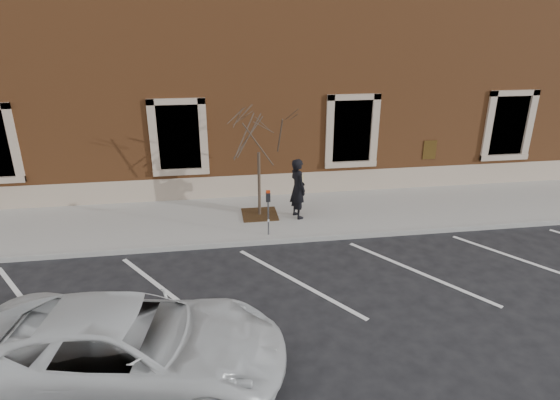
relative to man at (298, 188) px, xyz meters
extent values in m
plane|color=#28282B|center=(-0.69, -1.44, -1.12)|extent=(120.00, 120.00, 0.00)
cube|color=#A29E98|center=(-0.69, 0.31, -1.05)|extent=(40.00, 3.50, 0.15)
cube|color=#9E9E99|center=(-0.69, -1.49, -1.05)|extent=(40.00, 0.12, 0.15)
cube|color=brown|center=(-0.69, 6.31, 2.88)|extent=(40.00, 8.50, 8.00)
cube|color=tan|center=(-0.69, 2.09, -0.57)|extent=(40.00, 0.06, 0.80)
cube|color=black|center=(-3.69, 2.21, 1.28)|extent=(1.40, 0.30, 2.20)
cube|color=tan|center=(-3.69, 2.04, 0.08)|extent=(1.90, 0.20, 0.20)
cube|color=black|center=(2.31, 2.21, 1.28)|extent=(1.40, 0.30, 2.20)
cube|color=tan|center=(2.31, 2.04, 0.08)|extent=(1.90, 0.20, 0.20)
cube|color=black|center=(8.31, 2.21, 1.28)|extent=(1.40, 0.30, 2.20)
cube|color=tan|center=(8.31, 2.04, 0.08)|extent=(1.90, 0.20, 0.20)
imported|color=black|center=(0.00, 0.00, 0.00)|extent=(0.66, 0.82, 1.94)
cylinder|color=#595B60|center=(-1.09, -1.17, -0.44)|extent=(0.05, 0.05, 1.05)
cube|color=black|center=(-1.09, -1.17, 0.22)|extent=(0.13, 0.09, 0.27)
cube|color=red|center=(-1.09, -1.17, 0.39)|extent=(0.12, 0.09, 0.06)
cube|color=white|center=(-1.09, -1.22, -0.50)|extent=(0.05, 0.00, 0.07)
cube|color=#3B2913|center=(-1.19, 0.33, -0.96)|extent=(1.13, 1.13, 0.03)
cylinder|color=#443829|center=(-1.19, 0.33, 0.08)|extent=(0.09, 0.09, 2.11)
imported|color=silver|center=(-4.26, -6.59, -0.34)|extent=(5.94, 3.43, 1.56)
camera|label=1|loc=(-2.60, -13.60, 5.12)|focal=30.00mm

